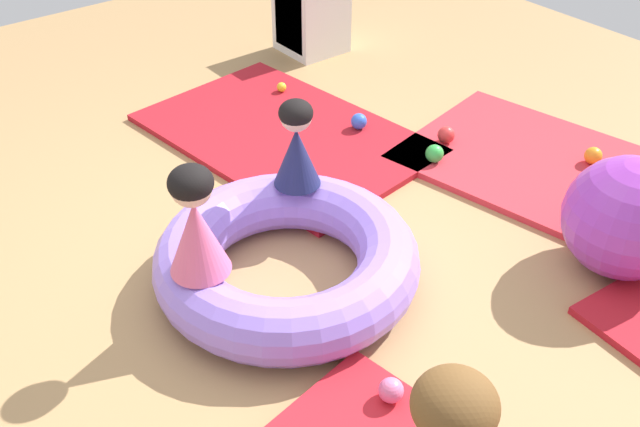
# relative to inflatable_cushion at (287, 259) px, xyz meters

# --- Properties ---
(ground_plane) EXTENTS (8.00, 8.00, 0.00)m
(ground_plane) POSITION_rel_inflatable_cushion_xyz_m (-0.13, -0.01, -0.15)
(ground_plane) COLOR tan
(gym_mat_far_left) EXTENTS (2.08, 1.50, 0.04)m
(gym_mat_far_left) POSITION_rel_inflatable_cushion_xyz_m (0.26, 1.84, -0.13)
(gym_mat_far_left) COLOR red
(gym_mat_far_left) RESTS_ON ground
(gym_mat_near_left) EXTENTS (1.93, 1.38, 0.04)m
(gym_mat_near_left) POSITION_rel_inflatable_cushion_xyz_m (-1.15, 0.81, -0.13)
(gym_mat_near_left) COLOR #B21923
(gym_mat_near_left) RESTS_ON ground
(inflatable_cushion) EXTENTS (1.27, 1.27, 0.30)m
(inflatable_cushion) POSITION_rel_inflatable_cushion_xyz_m (0.00, 0.00, 0.00)
(inflatable_cushion) COLOR #9975EA
(inflatable_cushion) RESTS_ON ground
(child_in_navy) EXTENTS (0.34, 0.34, 0.47)m
(child_in_navy) POSITION_rel_inflatable_cushion_xyz_m (-0.31, 0.30, 0.38)
(child_in_navy) COLOR navy
(child_in_navy) RESTS_ON inflatable_cushion
(child_in_pink) EXTENTS (0.29, 0.29, 0.52)m
(child_in_pink) POSITION_rel_inflatable_cushion_xyz_m (-0.03, -0.43, 0.40)
(child_in_pink) COLOR #E5608E
(child_in_pink) RESTS_ON inflatable_cushion
(play_ball_yellow) EXTENTS (0.07, 0.07, 0.07)m
(play_ball_yellow) POSITION_rel_inflatable_cushion_xyz_m (-1.62, 1.12, -0.08)
(play_ball_yellow) COLOR yellow
(play_ball_yellow) RESTS_ON gym_mat_near_left
(play_ball_green) EXTENTS (0.11, 0.11, 0.11)m
(play_ball_green) POSITION_rel_inflatable_cushion_xyz_m (-0.31, 1.31, -0.05)
(play_ball_green) COLOR green
(play_ball_green) RESTS_ON gym_mat_far_left
(play_ball_pink) EXTENTS (0.10, 0.10, 0.10)m
(play_ball_pink) POSITION_rel_inflatable_cushion_xyz_m (0.86, -0.11, -0.06)
(play_ball_pink) COLOR pink
(play_ball_pink) RESTS_ON gym_mat_near_right
(play_ball_teal) EXTENTS (0.07, 0.07, 0.07)m
(play_ball_teal) POSITION_rel_inflatable_cushion_xyz_m (-0.69, 0.55, -0.07)
(play_ball_teal) COLOR teal
(play_ball_teal) RESTS_ON gym_mat_near_left
(play_ball_orange) EXTENTS (0.10, 0.10, 0.10)m
(play_ball_orange) POSITION_rel_inflatable_cushion_xyz_m (0.29, 2.03, -0.06)
(play_ball_orange) COLOR orange
(play_ball_orange) RESTS_ON gym_mat_far_left
(play_ball_red) EXTENTS (0.11, 0.11, 0.11)m
(play_ball_red) POSITION_rel_inflatable_cushion_xyz_m (-0.42, 1.52, -0.05)
(play_ball_red) COLOR red
(play_ball_red) RESTS_ON gym_mat_far_left
(play_ball_blue) EXTENTS (0.10, 0.10, 0.10)m
(play_ball_blue) POSITION_rel_inflatable_cushion_xyz_m (-0.89, 1.21, -0.06)
(play_ball_blue) COLOR blue
(play_ball_blue) RESTS_ON gym_mat_near_left
(exercise_ball_large) EXTENTS (0.60, 0.60, 0.60)m
(exercise_ball_large) POSITION_rel_inflatable_cushion_xyz_m (0.90, 1.35, 0.15)
(exercise_ball_large) COLOR purple
(exercise_ball_large) RESTS_ON ground
(storage_cube) EXTENTS (0.44, 0.44, 0.56)m
(storage_cube) POSITION_rel_inflatable_cushion_xyz_m (-2.13, 1.76, 0.13)
(storage_cube) COLOR silver
(storage_cube) RESTS_ON ground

